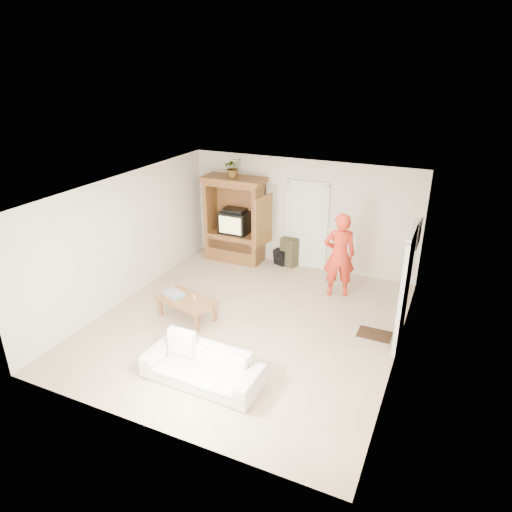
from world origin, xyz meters
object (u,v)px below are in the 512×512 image
at_px(man, 339,255).
at_px(coffee_table, 187,301).
at_px(armoire, 236,225).
at_px(sofa, 202,367).

relative_size(man, coffee_table, 1.45).
bearing_deg(armoire, sofa, -69.57).
distance_m(armoire, sofa, 4.85).
height_order(sofa, coffee_table, sofa).
relative_size(man, sofa, 0.97).
xyz_separation_m(armoire, sofa, (1.68, -4.51, -0.63)).
bearing_deg(man, sofa, 49.51).
bearing_deg(coffee_table, sofa, -37.49).
relative_size(armoire, man, 1.15).
height_order(man, sofa, man).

